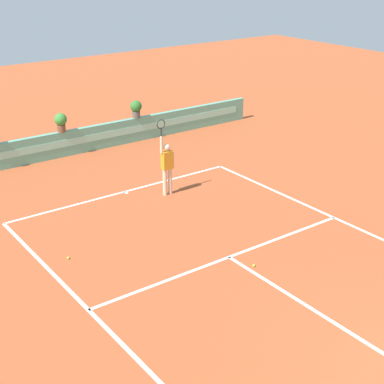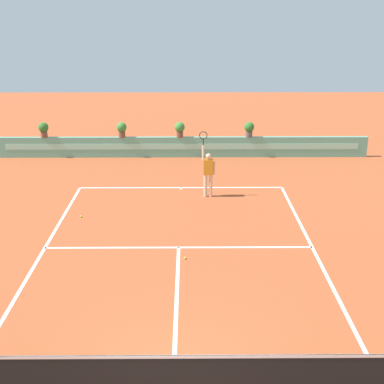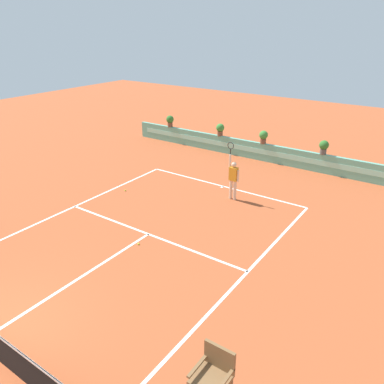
% 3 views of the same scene
% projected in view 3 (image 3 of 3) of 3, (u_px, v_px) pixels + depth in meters
% --- Properties ---
extents(ground_plane, '(60.00, 60.00, 0.00)m').
position_uv_depth(ground_plane, '(141.00, 239.00, 13.88)').
color(ground_plane, '#A84C28').
extents(court_lines, '(8.32, 11.94, 0.01)m').
position_uv_depth(court_lines, '(154.00, 231.00, 14.42)').
color(court_lines, white).
rests_on(court_lines, ground).
extents(back_wall_barrier, '(18.00, 0.21, 1.00)m').
position_uv_depth(back_wall_barrier, '(264.00, 152.00, 21.49)').
color(back_wall_barrier, '#60A88E').
rests_on(back_wall_barrier, ground).
extents(tennis_player, '(0.62, 0.23, 2.58)m').
position_uv_depth(tennis_player, '(233.00, 177.00, 16.58)').
color(tennis_player, beige).
rests_on(tennis_player, ground).
extents(tennis_ball_near_baseline, '(0.07, 0.07, 0.07)m').
position_uv_depth(tennis_ball_near_baseline, '(125.00, 190.00, 17.79)').
color(tennis_ball_near_baseline, '#CCE033').
rests_on(tennis_ball_near_baseline, ground).
extents(tennis_ball_mid_court, '(0.07, 0.07, 0.07)m').
position_uv_depth(tennis_ball_mid_court, '(138.00, 244.00, 13.50)').
color(tennis_ball_mid_court, '#CCE033').
rests_on(tennis_ball_mid_court, ground).
extents(potted_plant_far_left, '(0.48, 0.48, 0.72)m').
position_uv_depth(potted_plant_far_left, '(170.00, 120.00, 24.57)').
color(potted_plant_far_left, brown).
rests_on(potted_plant_far_left, back_wall_barrier).
extents(potted_plant_left, '(0.48, 0.48, 0.72)m').
position_uv_depth(potted_plant_left, '(220.00, 129.00, 22.62)').
color(potted_plant_left, brown).
rests_on(potted_plant_left, back_wall_barrier).
extents(potted_plant_right, '(0.48, 0.48, 0.72)m').
position_uv_depth(potted_plant_right, '(324.00, 146.00, 19.44)').
color(potted_plant_right, '#514C47').
rests_on(potted_plant_right, back_wall_barrier).
extents(potted_plant_centre, '(0.48, 0.48, 0.72)m').
position_uv_depth(potted_plant_centre, '(263.00, 136.00, 21.18)').
color(potted_plant_centre, brown).
rests_on(potted_plant_centre, back_wall_barrier).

